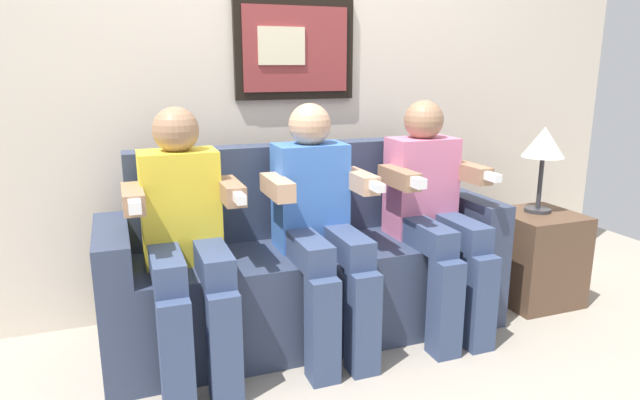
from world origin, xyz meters
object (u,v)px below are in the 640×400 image
(couch, at_px, (307,270))
(person_in_middle, at_px, (319,220))
(person_on_left, at_px, (185,234))
(table_lamp, at_px, (544,146))
(person_on_right, at_px, (433,208))
(side_table_right, at_px, (536,257))

(couch, relative_size, person_in_middle, 1.69)
(person_on_left, relative_size, table_lamp, 2.41)
(person_on_right, xyz_separation_m, table_lamp, (0.71, 0.09, 0.25))
(person_on_right, bearing_deg, table_lamp, 7.19)
(person_in_middle, bearing_deg, person_on_right, -0.05)
(couch, bearing_deg, person_in_middle, -89.83)
(couch, bearing_deg, person_on_right, -16.04)
(person_on_left, bearing_deg, side_table_right, 1.88)
(couch, relative_size, person_on_right, 1.69)
(side_table_right, xyz_separation_m, table_lamp, (0.01, 0.03, 0.61))
(person_on_left, height_order, person_on_right, same)
(couch, height_order, table_lamp, table_lamp)
(couch, distance_m, person_on_right, 0.67)
(person_in_middle, relative_size, table_lamp, 2.41)
(person_on_left, distance_m, side_table_right, 1.90)
(person_on_right, bearing_deg, side_table_right, 4.98)
(side_table_right, bearing_deg, person_on_right, -175.02)
(couch, height_order, person_in_middle, person_in_middle)
(couch, relative_size, person_on_left, 1.69)
(person_in_middle, height_order, table_lamp, person_in_middle)
(table_lamp, bearing_deg, person_on_right, -172.81)
(person_on_right, relative_size, table_lamp, 2.41)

